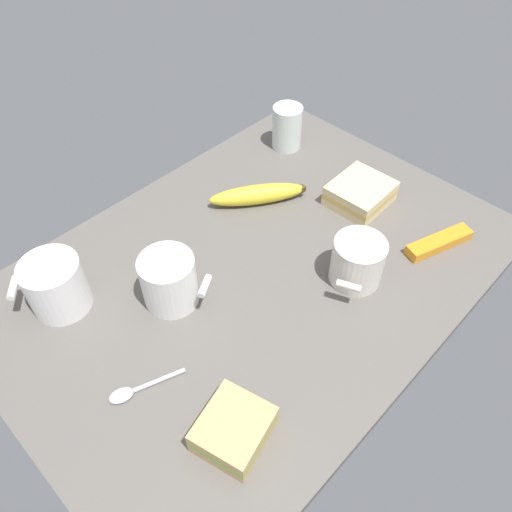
{
  "coord_description": "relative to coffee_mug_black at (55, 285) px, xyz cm",
  "views": [
    {
      "loc": [
        -41.93,
        -40.75,
        69.4
      ],
      "look_at": [
        0.0,
        0.0,
        5.0
      ],
      "focal_mm": 35.17,
      "sensor_mm": 36.0,
      "label": 1
    }
  ],
  "objects": [
    {
      "name": "banana",
      "position": [
        40.86,
        -5.56,
        -2.91
      ],
      "size": [
        18.12,
        14.22,
        3.96
      ],
      "color": "yellow",
      "rests_on": "tabletop"
    },
    {
      "name": "sandwich_side",
      "position": [
        4.11,
        -36.69,
        -2.69
      ],
      "size": [
        11.46,
        10.77,
        4.4
      ],
      "color": "tan",
      "rests_on": "tabletop"
    },
    {
      "name": "coffee_mug_milky",
      "position": [
        13.37,
        -12.26,
        -0.06
      ],
      "size": [
        9.7,
        11.45,
        9.37
      ],
      "color": "white",
      "rests_on": "tabletop"
    },
    {
      "name": "glass_of_milk",
      "position": [
        59.19,
        3.15,
        -0.52
      ],
      "size": [
        6.52,
        6.52,
        9.68
      ],
      "color": "silver",
      "rests_on": "tabletop"
    },
    {
      "name": "snack_bar",
      "position": [
        55.3,
        -37.99,
        -3.89
      ],
      "size": [
        13.7,
        7.21,
        2.0
      ],
      "primitive_type": "cube",
      "rotation": [
        0.0,
        0.0,
        -0.33
      ],
      "color": "orange",
      "rests_on": "tabletop"
    },
    {
      "name": "coffee_mug_black",
      "position": [
        0.0,
        0.0,
        0.0
      ],
      "size": [
        11.72,
        10.92,
        9.5
      ],
      "color": "white",
      "rests_on": "tabletop"
    },
    {
      "name": "tabletop",
      "position": [
        28.14,
        -17.5,
        -5.89
      ],
      "size": [
        90.0,
        64.0,
        2.0
      ],
      "primitive_type": "cube",
      "color": "#5B5651",
      "rests_on": "ground"
    },
    {
      "name": "coffee_mug_spare",
      "position": [
        38.3,
        -31.45,
        -0.48
      ],
      "size": [
        11.36,
        8.9,
        8.55
      ],
      "color": "silver",
      "rests_on": "tabletop"
    },
    {
      "name": "spoon",
      "position": [
        -1.27,
        -21.57,
        -4.5
      ],
      "size": [
        11.37,
        5.46,
        0.8
      ],
      "color": "silver",
      "rests_on": "tabletop"
    },
    {
      "name": "sandwich_main",
      "position": [
        55.15,
        -20.11,
        -2.69
      ],
      "size": [
        11.84,
        10.72,
        4.4
      ],
      "color": "beige",
      "rests_on": "tabletop"
    }
  ]
}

